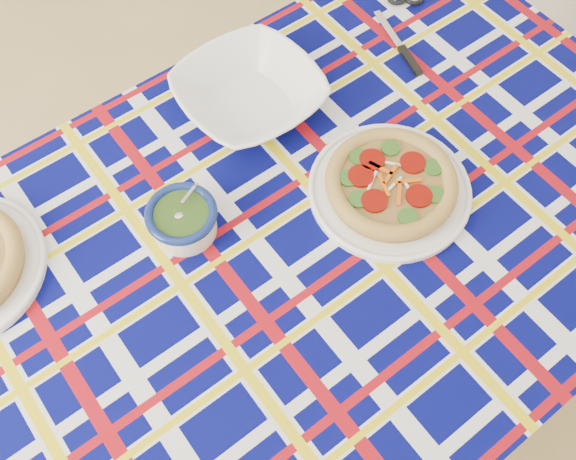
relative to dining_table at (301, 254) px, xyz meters
name	(u,v)px	position (x,y,z in m)	size (l,w,h in m)	color
floor	(108,373)	(-0.53, 0.21, -0.71)	(4.00, 4.00, 0.00)	tan
dining_table	(301,254)	(0.00, 0.00, 0.00)	(1.85, 1.36, 0.79)	brown
tablecloth	(301,248)	(0.00, 0.00, 0.03)	(1.71, 1.08, 0.11)	#040750
main_focaccia_plate	(391,183)	(0.20, 0.01, 0.11)	(0.34, 0.34, 0.07)	olive
pesto_bowl	(182,218)	(-0.20, 0.11, 0.12)	(0.14, 0.14, 0.08)	#1D360E
serving_bowl	(249,94)	(0.04, 0.35, 0.12)	(0.30, 0.30, 0.07)	white
table_knife	(390,31)	(0.44, 0.41, 0.09)	(0.24, 0.02, 0.01)	silver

